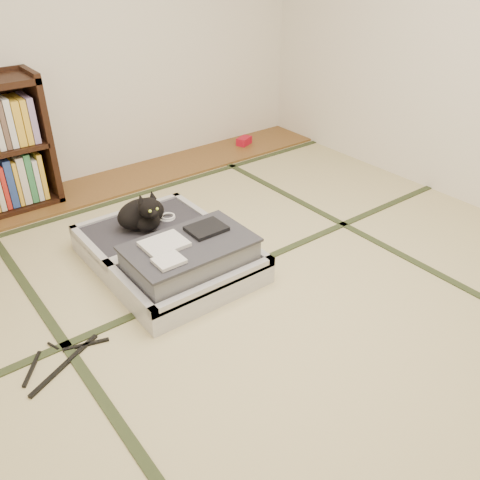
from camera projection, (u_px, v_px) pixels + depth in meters
floor at (272, 309)px, 2.76m from camera, size 4.50×4.50×0.00m
wood_strip at (112, 184)px, 4.12m from camera, size 4.00×0.50×0.02m
red_item at (244, 141)px, 4.83m from camera, size 0.17×0.14×0.07m
room_shell at (284, 18)px, 2.00m from camera, size 4.50×4.50×4.50m
tatami_borders at (219, 267)px, 3.10m from camera, size 4.00×4.50×0.01m
suitcase at (172, 253)px, 3.03m from camera, size 0.80×1.07×0.31m
cat at (143, 214)px, 3.14m from camera, size 0.36×0.36×0.29m
cable_coil at (167, 217)px, 3.31m from camera, size 0.11×0.11×0.03m
hanger at (62, 360)px, 2.42m from camera, size 0.45×0.30×0.01m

